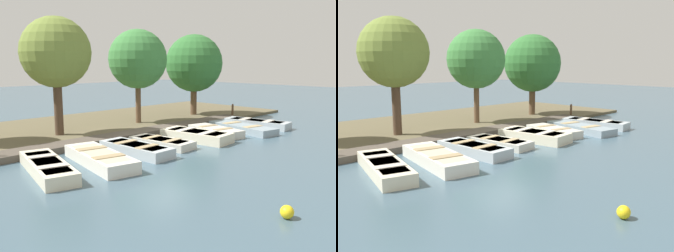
# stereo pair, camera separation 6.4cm
# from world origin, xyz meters

# --- Properties ---
(ground_plane) EXTENTS (80.00, 80.00, 0.00)m
(ground_plane) POSITION_xyz_m (0.00, 0.00, 0.00)
(ground_plane) COLOR #425B6B
(shore_bank) EXTENTS (8.00, 24.00, 0.15)m
(shore_bank) POSITION_xyz_m (-5.00, 0.00, 0.08)
(shore_bank) COLOR brown
(shore_bank) RESTS_ON ground_plane
(dock_walkway) EXTENTS (1.09, 14.65, 0.24)m
(dock_walkway) POSITION_xyz_m (-1.44, 0.00, 0.12)
(dock_walkway) COLOR #51473D
(dock_walkway) RESTS_ON ground_plane
(rowboat_0) EXTENTS (3.63, 1.76, 0.41)m
(rowboat_0) POSITION_xyz_m (1.03, -5.57, 0.20)
(rowboat_0) COLOR beige
(rowboat_0) RESTS_ON ground_plane
(rowboat_1) EXTENTS (3.65, 1.74, 0.42)m
(rowboat_1) POSITION_xyz_m (1.28, -3.86, 0.21)
(rowboat_1) COLOR silver
(rowboat_1) RESTS_ON ground_plane
(rowboat_2) EXTENTS (3.02, 1.13, 0.39)m
(rowboat_2) POSITION_xyz_m (1.08, -2.13, 0.19)
(rowboat_2) COLOR #B2BCC1
(rowboat_2) RESTS_ON ground_plane
(rowboat_3) EXTENTS (2.77, 1.26, 0.33)m
(rowboat_3) POSITION_xyz_m (0.82, -0.59, 0.16)
(rowboat_3) COLOR beige
(rowboat_3) RESTS_ON ground_plane
(rowboat_4) EXTENTS (3.12, 1.56, 0.44)m
(rowboat_4) POSITION_xyz_m (1.07, 1.22, 0.22)
(rowboat_4) COLOR beige
(rowboat_4) RESTS_ON ground_plane
(rowboat_5) EXTENTS (2.85, 1.55, 0.38)m
(rowboat_5) POSITION_xyz_m (0.91, 2.76, 0.19)
(rowboat_5) COLOR beige
(rowboat_5) RESTS_ON ground_plane
(rowboat_6) EXTENTS (3.68, 1.68, 0.35)m
(rowboat_6) POSITION_xyz_m (1.22, 4.42, 0.17)
(rowboat_6) COLOR #8C9EA8
(rowboat_6) RESTS_ON ground_plane
(rowboat_7) EXTENTS (3.42, 1.41, 0.39)m
(rowboat_7) POSITION_xyz_m (1.08, 5.96, 0.19)
(rowboat_7) COLOR #B2BCC1
(rowboat_7) RESTS_ON ground_plane
(mooring_post_far) EXTENTS (0.12, 0.12, 0.89)m
(mooring_post_far) POSITION_xyz_m (-1.40, 7.35, 0.45)
(mooring_post_far) COLOR brown
(mooring_post_far) RESTS_ON ground_plane
(buoy) EXTENTS (0.30, 0.30, 0.30)m
(buoy) POSITION_xyz_m (7.68, -3.54, 0.15)
(buoy) COLOR yellow
(buoy) RESTS_ON ground_plane
(park_tree_left) EXTENTS (3.00, 3.00, 5.21)m
(park_tree_left) POSITION_xyz_m (-3.54, -2.60, 3.68)
(park_tree_left) COLOR #4C3828
(park_tree_left) RESTS_ON ground_plane
(park_tree_center) EXTENTS (3.02, 3.02, 4.96)m
(park_tree_center) POSITION_xyz_m (-3.62, 2.02, 3.43)
(park_tree_center) COLOR brown
(park_tree_center) RESTS_ON ground_plane
(park_tree_right) EXTENTS (3.40, 3.40, 4.93)m
(park_tree_right) POSITION_xyz_m (-3.63, 6.45, 3.21)
(park_tree_right) COLOR brown
(park_tree_right) RESTS_ON ground_plane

